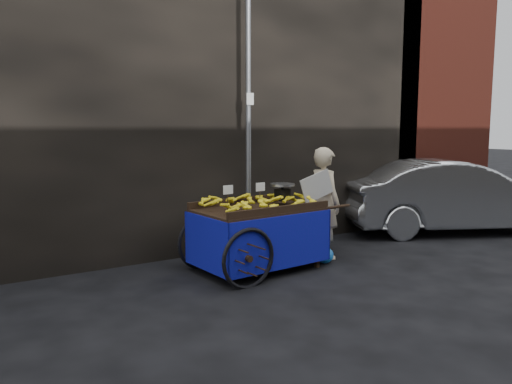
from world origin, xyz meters
TOP-DOWN VIEW (x-y plane):
  - ground at (0.00, 0.00)m, footprint 80.00×80.00m
  - building_wall at (0.39, 2.60)m, footprint 13.50×2.00m
  - street_pole at (0.30, 1.30)m, footprint 0.12×0.10m
  - banana_cart at (-0.11, 0.45)m, footprint 2.39×1.26m
  - vendor at (1.14, 0.47)m, footprint 0.81×0.62m
  - plastic_bag at (0.92, 0.18)m, footprint 0.26×0.21m
  - parked_car at (4.42, 0.62)m, footprint 4.35×3.11m

SIDE VIEW (x-z plane):
  - ground at x=0.00m, z-range 0.00..0.00m
  - plastic_bag at x=0.92m, z-range 0.00..0.24m
  - parked_car at x=4.42m, z-range 0.00..1.36m
  - banana_cart at x=-0.11m, z-range 0.15..1.41m
  - vendor at x=1.14m, z-range 0.00..1.68m
  - street_pole at x=0.30m, z-range 0.01..4.01m
  - building_wall at x=0.39m, z-range 0.00..5.00m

